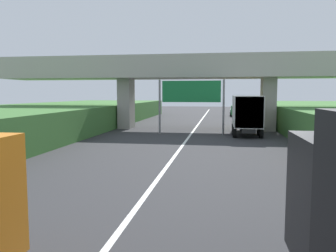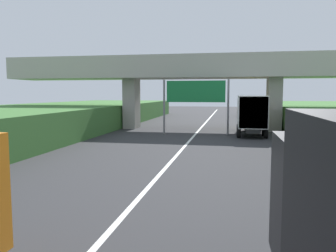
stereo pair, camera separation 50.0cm
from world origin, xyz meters
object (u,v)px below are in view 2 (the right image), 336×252
Objects in this scene: car_green at (243,111)px; construction_barrel_3 at (324,177)px; overhead_highway_sign at (196,95)px; speed_limit_sign at (325,140)px; construction_barrel_4 at (303,157)px; truck_yellow at (251,113)px.

construction_barrel_3 is at bearing -87.84° from car_green.
car_green is 41.58m from construction_barrel_3.
construction_barrel_3 is (1.57, -41.55, -0.40)m from car_green.
overhead_highway_sign is 2.64× the size of speed_limit_sign.
car_green is 4.56× the size of construction_barrel_4.
overhead_highway_sign is 15.33m from speed_limit_sign.
overhead_highway_sign is at bearing 112.07° from construction_barrel_3.
construction_barrel_4 is (0.12, 4.26, 0.00)m from construction_barrel_3.
speed_limit_sign reaches higher than car_green.
truck_yellow reaches higher than speed_limit_sign.
car_green is at bearing 92.58° from construction_barrel_4.
truck_yellow reaches higher than construction_barrel_3.
speed_limit_sign is 3.31m from construction_barrel_3.
overhead_highway_sign is 17.87m from construction_barrel_3.
car_green reaches higher than construction_barrel_3.
truck_yellow is 12.86m from construction_barrel_4.
speed_limit_sign is at bearing 75.57° from construction_barrel_3.
overhead_highway_sign is 1.43× the size of car_green.
speed_limit_sign reaches higher than construction_barrel_4.
car_green is 37.33m from construction_barrel_4.
truck_yellow reaches higher than construction_barrel_4.
speed_limit_sign is 2.48× the size of construction_barrel_4.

